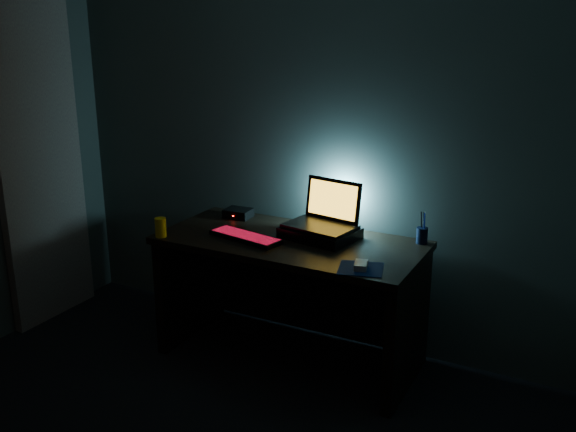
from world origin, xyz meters
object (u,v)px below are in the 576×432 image
at_px(keyboard, 246,237).
at_px(mouse, 361,265).
at_px(router, 238,213).
at_px(juice_glass, 161,227).
at_px(laptop, 325,216).
at_px(pen_cup, 422,235).

relative_size(keyboard, mouse, 4.43).
distance_m(mouse, router, 1.10).
xyz_separation_m(keyboard, juice_glass, (-0.45, -0.19, 0.04)).
bearing_deg(laptop, router, -176.51).
distance_m(pen_cup, juice_glass, 1.48).
distance_m(laptop, mouse, 0.55).
height_order(keyboard, juice_glass, juice_glass).
distance_m(keyboard, pen_cup, 0.99).
height_order(pen_cup, juice_glass, juice_glass).
bearing_deg(pen_cup, keyboard, -156.54).
xyz_separation_m(mouse, juice_glass, (-1.20, -0.06, 0.04)).
xyz_separation_m(pen_cup, router, (-1.16, -0.06, -0.02)).
relative_size(keyboard, juice_glass, 4.14).
bearing_deg(keyboard, mouse, 1.56).
bearing_deg(pen_cup, laptop, -166.57).
relative_size(juice_glass, router, 0.66).
bearing_deg(juice_glass, pen_cup, 23.09).
distance_m(pen_cup, router, 1.17).
height_order(mouse, pen_cup, pen_cup).
relative_size(laptop, juice_glass, 3.76).
bearing_deg(laptop, keyboard, -134.64).
height_order(laptop, router, laptop).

